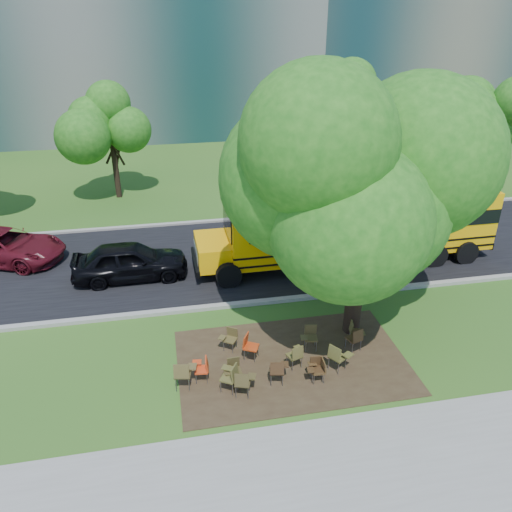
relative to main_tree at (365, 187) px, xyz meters
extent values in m
plane|color=#29591B|center=(-3.39, -0.73, -5.10)|extent=(160.00, 160.00, 0.00)
cube|color=gray|center=(-3.39, -5.73, -5.08)|extent=(60.00, 4.00, 0.04)
cube|color=#382819|center=(-2.39, -1.23, -5.08)|extent=(7.00, 4.50, 0.03)
cube|color=black|center=(-3.39, 6.27, -5.08)|extent=(80.00, 8.00, 0.04)
cube|color=gray|center=(-3.39, 2.27, -5.03)|extent=(80.00, 0.25, 0.14)
cube|color=gray|center=(-3.39, 10.37, -5.03)|extent=(80.00, 0.25, 0.14)
cylinder|color=black|center=(-8.39, 15.27, -3.35)|extent=(0.32, 0.32, 3.50)
sphere|color=#1E6016|center=(-8.39, 15.27, -0.88)|extent=(4.80, 4.80, 4.80)
cylinder|color=black|center=(4.61, 13.27, -3.00)|extent=(0.38, 0.38, 4.20)
sphere|color=#1E6016|center=(4.61, 13.27, -0.06)|extent=(5.60, 5.60, 5.60)
cylinder|color=black|center=(12.61, 12.27, -3.30)|extent=(0.34, 0.34, 3.60)
sphere|color=#1E6016|center=(12.61, 12.27, -0.75)|extent=(5.00, 5.00, 5.00)
cylinder|color=black|center=(0.00, 0.00, -3.08)|extent=(0.56, 0.56, 4.03)
sphere|color=#1E6016|center=(0.00, 0.00, 0.01)|extent=(7.20, 7.20, 7.20)
cube|color=#F8AC07|center=(2.17, 5.03, -3.29)|extent=(11.24, 2.64, 2.50)
cube|color=black|center=(2.47, 5.03, -3.01)|extent=(10.63, 2.68, 0.61)
cube|color=#F8AC07|center=(-4.09, 4.98, -4.08)|extent=(1.34, 2.25, 0.97)
cube|color=black|center=(2.17, 5.03, -3.93)|extent=(11.26, 2.67, 0.08)
cube|color=black|center=(2.17, 5.03, -4.30)|extent=(11.26, 2.67, 0.08)
cylinder|color=black|center=(-3.64, 3.71, -4.59)|extent=(1.02, 0.31, 1.02)
cylinder|color=black|center=(-3.66, 6.26, -4.59)|extent=(1.02, 0.31, 1.02)
cylinder|color=black|center=(5.13, 3.78, -4.59)|extent=(1.02, 0.31, 1.02)
cylinder|color=black|center=(5.11, 6.33, -4.59)|extent=(1.02, 0.31, 1.02)
cylinder|color=black|center=(6.56, 3.79, -4.59)|extent=(1.02, 0.31, 1.02)
cylinder|color=black|center=(6.54, 6.34, -4.59)|extent=(1.02, 0.31, 1.02)
cube|color=brown|center=(-5.75, -1.76, -4.61)|extent=(0.53, 0.51, 0.05)
cube|color=brown|center=(-5.79, -1.95, -4.37)|extent=(0.45, 0.18, 0.44)
cube|color=brown|center=(-5.46, -1.65, -4.48)|extent=(0.29, 0.35, 0.03)
cylinder|color=slate|center=(-5.90, -1.54, -4.85)|extent=(0.03, 0.03, 0.49)
cylinder|color=slate|center=(-5.60, -1.97, -4.85)|extent=(0.03, 0.03, 0.49)
cube|color=#483E1F|center=(-4.13, -2.41, -4.65)|extent=(0.52, 0.51, 0.05)
cube|color=#483E1F|center=(-4.18, -2.58, -4.42)|extent=(0.41, 0.21, 0.41)
cube|color=#483E1F|center=(-3.86, -2.34, -4.52)|extent=(0.30, 0.34, 0.03)
cylinder|color=slate|center=(-4.24, -2.19, -4.87)|extent=(0.02, 0.02, 0.45)
cylinder|color=slate|center=(-4.02, -2.62, -4.87)|extent=(0.02, 0.02, 0.45)
cube|color=brown|center=(-4.49, -2.15, -4.63)|extent=(0.58, 0.59, 0.05)
cube|color=brown|center=(-4.32, -2.25, -4.40)|extent=(0.30, 0.41, 0.42)
cube|color=brown|center=(-4.49, -1.86, -4.51)|extent=(0.37, 0.34, 0.03)
cylinder|color=slate|center=(-4.73, -2.21, -4.87)|extent=(0.02, 0.02, 0.47)
cylinder|color=slate|center=(-4.24, -2.09, -4.87)|extent=(0.02, 0.02, 0.47)
cube|color=#463C1E|center=(-4.27, -1.83, -4.69)|extent=(0.40, 0.39, 0.05)
cube|color=#463C1E|center=(-4.28, -1.67, -4.49)|extent=(0.37, 0.11, 0.37)
cube|color=#463C1E|center=(-4.49, -1.97, -4.58)|extent=(0.21, 0.27, 0.03)
cylinder|color=slate|center=(-4.11, -1.98, -4.89)|extent=(0.02, 0.02, 0.41)
cylinder|color=slate|center=(-4.44, -1.68, -4.89)|extent=(0.02, 0.02, 0.41)
cube|color=#3F2916|center=(-3.08, -2.08, -4.66)|extent=(0.48, 0.46, 0.05)
cube|color=#3F2916|center=(-3.11, -2.25, -4.44)|extent=(0.40, 0.17, 0.40)
cube|color=#3F2916|center=(-2.82, -1.99, -4.54)|extent=(0.26, 0.31, 0.03)
cylinder|color=slate|center=(-3.21, -1.88, -4.88)|extent=(0.02, 0.02, 0.44)
cylinder|color=slate|center=(-2.94, -2.27, -4.88)|extent=(0.02, 0.02, 0.44)
cube|color=#3F2A16|center=(-1.91, -2.20, -4.70)|extent=(0.40, 0.38, 0.04)
cube|color=#3F2A16|center=(-1.89, -2.04, -4.51)|extent=(0.36, 0.11, 0.36)
cube|color=#3F2A16|center=(-2.13, -2.31, -4.59)|extent=(0.22, 0.26, 0.03)
cylinder|color=slate|center=(-1.77, -2.36, -4.90)|extent=(0.02, 0.02, 0.40)
cylinder|color=slate|center=(-2.04, -2.04, -4.90)|extent=(0.02, 0.02, 0.40)
cube|color=#473219|center=(-1.89, -2.26, -4.70)|extent=(0.37, 0.39, 0.04)
cube|color=#473219|center=(-1.73, -2.27, -4.51)|extent=(0.10, 0.36, 0.36)
cube|color=#473219|center=(-2.00, -2.04, -4.59)|extent=(0.26, 0.21, 0.03)
cylinder|color=slate|center=(-2.04, -2.40, -4.90)|extent=(0.02, 0.02, 0.40)
cylinder|color=slate|center=(-1.73, -2.12, -4.90)|extent=(0.02, 0.02, 0.40)
cube|color=brown|center=(-1.15, -1.85, -4.62)|extent=(0.60, 0.61, 0.05)
cube|color=brown|center=(-1.31, -1.96, -4.38)|extent=(0.32, 0.41, 0.43)
cube|color=brown|center=(-0.88, -1.99, -4.49)|extent=(0.38, 0.36, 0.03)
cylinder|color=slate|center=(-1.10, -1.60, -4.86)|extent=(0.03, 0.03, 0.48)
cylinder|color=slate|center=(-1.20, -2.11, -4.86)|extent=(0.03, 0.03, 0.48)
cube|color=red|center=(-5.21, -1.59, -4.68)|extent=(0.41, 0.43, 0.05)
cube|color=red|center=(-5.04, -1.61, -4.48)|extent=(0.13, 0.38, 0.37)
cube|color=red|center=(-5.31, -1.35, -4.57)|extent=(0.28, 0.23, 0.03)
cylinder|color=slate|center=(-5.38, -1.73, -4.89)|extent=(0.02, 0.02, 0.42)
cylinder|color=slate|center=(-5.03, -1.45, -4.89)|extent=(0.02, 0.02, 0.42)
cube|color=brown|center=(-4.17, -0.29, -4.69)|extent=(0.52, 0.51, 0.05)
cube|color=brown|center=(-4.08, -0.15, -4.49)|extent=(0.35, 0.27, 0.36)
cube|color=brown|center=(-4.42, -0.27, -4.58)|extent=(0.31, 0.32, 0.03)
cylinder|color=slate|center=(-4.13, -0.50, -4.90)|extent=(0.02, 0.02, 0.41)
cylinder|color=slate|center=(-4.22, -0.07, -4.90)|extent=(0.02, 0.02, 0.41)
cube|color=#B33913|center=(-3.60, -0.85, -4.65)|extent=(0.56, 0.57, 0.05)
cube|color=#B33913|center=(-3.75, -0.76, -4.43)|extent=(0.28, 0.40, 0.40)
cube|color=#B33913|center=(-3.59, -1.12, -4.53)|extent=(0.35, 0.33, 0.03)
cylinder|color=slate|center=(-3.36, -0.78, -4.87)|extent=(0.02, 0.02, 0.45)
cylinder|color=slate|center=(-3.83, -0.91, -4.87)|extent=(0.02, 0.02, 0.45)
cube|color=brown|center=(-2.40, -1.50, -4.66)|extent=(0.51, 0.49, 0.05)
cube|color=brown|center=(-2.34, -1.66, -4.45)|extent=(0.40, 0.21, 0.39)
cube|color=brown|center=(-2.22, -1.30, -4.55)|extent=(0.29, 0.32, 0.03)
cylinder|color=slate|center=(-2.60, -1.39, -4.88)|extent=(0.02, 0.02, 0.44)
cylinder|color=slate|center=(-2.19, -1.60, -4.88)|extent=(0.02, 0.02, 0.44)
cube|color=brown|center=(-0.11, -0.66, -4.70)|extent=(0.43, 0.44, 0.04)
cube|color=brown|center=(-0.27, -0.63, -4.50)|extent=(0.16, 0.37, 0.36)
cube|color=brown|center=(-0.03, -0.89, -4.59)|extent=(0.29, 0.24, 0.03)
cylinder|color=slate|center=(0.07, -0.54, -4.90)|extent=(0.02, 0.02, 0.40)
cylinder|color=slate|center=(-0.29, -0.78, -4.90)|extent=(0.02, 0.02, 0.40)
cube|color=#48301A|center=(-0.33, -1.03, -4.66)|extent=(0.52, 0.51, 0.05)
cube|color=#48301A|center=(-0.27, -1.20, -4.44)|extent=(0.40, 0.22, 0.40)
cube|color=#48301A|center=(-0.14, -0.82, -4.54)|extent=(0.29, 0.33, 0.03)
cylinder|color=slate|center=(-0.54, -0.93, -4.88)|extent=(0.02, 0.02, 0.44)
cylinder|color=slate|center=(-0.11, -1.14, -4.88)|extent=(0.02, 0.02, 0.44)
cube|color=brown|center=(-1.65, -0.73, -4.66)|extent=(0.47, 0.45, 0.05)
cube|color=brown|center=(-1.62, -0.56, -4.45)|extent=(0.40, 0.16, 0.39)
cube|color=brown|center=(-1.90, -0.83, -4.55)|extent=(0.26, 0.31, 0.03)
cylinder|color=slate|center=(-1.51, -0.92, -4.88)|extent=(0.02, 0.02, 0.44)
cylinder|color=slate|center=(-1.78, -0.54, -4.88)|extent=(0.02, 0.02, 0.44)
imported|color=black|center=(-7.39, 5.20, -4.33)|extent=(4.53, 1.87, 1.54)
imported|color=#530E17|center=(-12.71, 7.77, -4.39)|extent=(5.58, 4.03, 1.41)
camera|label=1|loc=(-5.85, -13.15, 4.74)|focal=35.00mm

